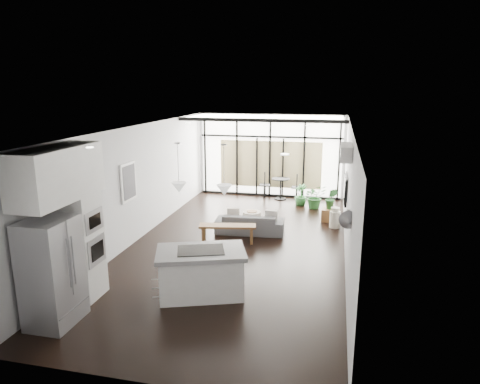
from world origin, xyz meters
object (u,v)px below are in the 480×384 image
at_px(console_bench, 228,234).
at_px(milk_can, 335,217).
at_px(fridge, 52,272).
at_px(tv, 346,189).
at_px(pouf, 252,219).
at_px(island, 201,273).
at_px(sofa, 250,220).

bearing_deg(console_bench, milk_can, 23.47).
relative_size(fridge, tv, 1.58).
distance_m(console_bench, pouf, 1.41).
bearing_deg(pouf, island, -91.64).
xyz_separation_m(fridge, milk_can, (4.31, 5.86, -0.59)).
distance_m(fridge, milk_can, 7.30).
height_order(sofa, pouf, sofa).
bearing_deg(sofa, console_bench, 59.60).
bearing_deg(pouf, fridge, -110.94).
bearing_deg(sofa, milk_can, -161.21).
relative_size(fridge, milk_can, 3.10).
bearing_deg(island, console_bench, 74.77).
height_order(pouf, tv, tv).
bearing_deg(pouf, console_bench, -103.43).
xyz_separation_m(console_bench, pouf, (0.33, 1.38, -0.02)).
height_order(fridge, milk_can, fridge).
height_order(island, milk_can, island).
distance_m(fridge, sofa, 5.42).
xyz_separation_m(pouf, tv, (2.42, -0.56, 1.10)).
xyz_separation_m(pouf, milk_can, (2.21, 0.35, 0.08)).
distance_m(sofa, tv, 2.54).
distance_m(island, milk_can, 5.02).
bearing_deg(pouf, sofa, -83.92).
xyz_separation_m(fridge, tv, (4.52, 4.95, 0.43)).
relative_size(console_bench, milk_can, 2.45).
height_order(island, sofa, island).
xyz_separation_m(sofa, tv, (2.35, 0.02, 0.96)).
distance_m(fridge, console_bench, 4.55).
relative_size(fridge, sofa, 0.99).
bearing_deg(milk_can, tv, -76.99).
xyz_separation_m(fridge, console_bench, (1.78, 4.13, -0.65)).
bearing_deg(milk_can, sofa, -156.68).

